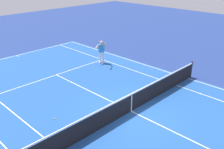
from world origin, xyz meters
The scene contains 6 objects.
ground_plane centered at (0.00, 0.00, 0.00)m, with size 60.00×60.00×0.00m, color navy.
court_slab centered at (0.00, 0.00, 0.00)m, with size 24.20×11.40×0.00m, color #1E4C93.
court_line_markings centered at (0.00, 0.00, 0.00)m, with size 23.85×11.05×0.01m.
tennis_net centered at (0.00, 0.00, 0.49)m, with size 0.10×11.70×1.08m.
tennis_player_near centered at (5.93, -3.62, 0.93)m, with size 1.03×0.83×1.70m.
tennis_ball centered at (2.07, 3.03, 0.03)m, with size 0.07×0.07×0.07m, color #CCE01E.
Camera 1 is at (-6.83, 8.27, 6.53)m, focal length 40.73 mm.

